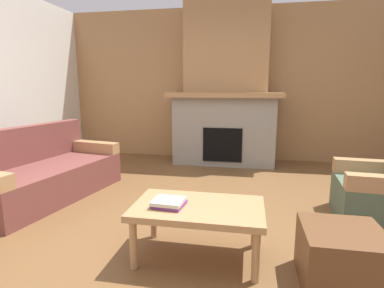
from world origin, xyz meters
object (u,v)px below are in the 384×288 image
Objects in this scene: couch at (44,174)px; ottoman at (341,258)px; coffee_table at (198,212)px; fireplace at (225,96)px; armchair at (384,193)px.

couch reaches higher than ottoman.
coffee_table is at bearing -25.20° from couch.
fireplace is 3.07m from couch.
ottoman is (1.06, -3.29, -0.96)m from fireplace.
armchair is 0.85× the size of coffee_table.
fireplace reaches higher than coffee_table.
fireplace reaches higher than couch.
ottoman is at bearing -9.39° from coffee_table.
couch is 3.76m from armchair.
ottoman is at bearing -121.34° from armchair.
couch is 3.70× the size of ottoman.
fireplace is 3.22m from coffee_table.
couch is 2.26× the size of armchair.
coffee_table is (2.06, -0.97, 0.09)m from couch.
fireplace is 2.70× the size of coffee_table.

